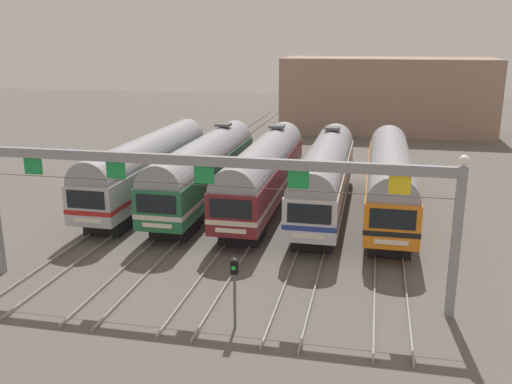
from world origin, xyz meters
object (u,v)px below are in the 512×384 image
object	(u,v)px
catenary_gantry	(204,183)
yard_signal_mast	(235,280)
commuter_train_silver	(325,174)
commuter_train_orange	(390,177)
commuter_train_green	(205,168)
commuter_train_stainless	(148,165)
commuter_train_maroon	(264,171)

from	to	relation	value
catenary_gantry	yard_signal_mast	world-z (taller)	catenary_gantry
commuter_train_silver	yard_signal_mast	distance (m)	16.59
commuter_train_orange	catenary_gantry	size ratio (longest dim) A/B	0.82
commuter_train_silver	yard_signal_mast	bearing A→B (deg)	-97.23
commuter_train_green	yard_signal_mast	bearing A→B (deg)	-69.15
commuter_train_stainless	commuter_train_orange	world-z (taller)	same
catenary_gantry	yard_signal_mast	distance (m)	4.79
commuter_train_silver	commuter_train_green	bearing A→B (deg)	180.00
commuter_train_orange	yard_signal_mast	bearing A→B (deg)	-110.85
commuter_train_orange	commuter_train_silver	bearing A→B (deg)	179.94
commuter_train_stainless	commuter_train_silver	distance (m)	12.52
commuter_train_maroon	commuter_train_silver	xyz separation A→B (m)	(4.17, 0.00, 0.00)
commuter_train_silver	yard_signal_mast	size ratio (longest dim) A/B	5.97
commuter_train_stainless	yard_signal_mast	xyz separation A→B (m)	(10.44, -16.44, -0.57)
commuter_train_stainless	commuter_train_silver	xyz separation A→B (m)	(12.52, 0.00, 0.00)
commuter_train_maroon	catenary_gantry	xyz separation A→B (m)	(0.00, -13.50, 2.57)
commuter_train_orange	commuter_train_maroon	bearing A→B (deg)	179.97
commuter_train_stainless	commuter_train_silver	bearing A→B (deg)	0.02
commuter_train_green	yard_signal_mast	distance (m)	17.61
commuter_train_orange	yard_signal_mast	distance (m)	17.60
commuter_train_stainless	commuter_train_maroon	distance (m)	8.35
commuter_train_maroon	catenary_gantry	world-z (taller)	catenary_gantry
commuter_train_maroon	catenary_gantry	distance (m)	13.74
commuter_train_orange	catenary_gantry	world-z (taller)	catenary_gantry
yard_signal_mast	commuter_train_green	bearing A→B (deg)	110.85
commuter_train_maroon	commuter_train_green	bearing A→B (deg)	180.00
commuter_train_green	commuter_train_silver	bearing A→B (deg)	0.00
yard_signal_mast	commuter_train_maroon	bearing A→B (deg)	97.23
commuter_train_stainless	commuter_train_green	world-z (taller)	commuter_train_green
commuter_train_orange	yard_signal_mast	world-z (taller)	commuter_train_orange
commuter_train_stainless	commuter_train_orange	distance (m)	16.70
catenary_gantry	commuter_train_green	bearing A→B (deg)	107.18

